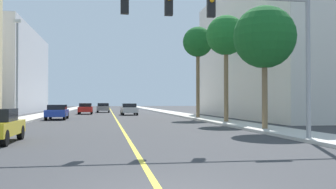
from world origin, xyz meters
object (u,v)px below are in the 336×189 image
Objects in this scene: car_red at (86,108)px; car_blue at (57,112)px; car_gray at (103,108)px; palm_near at (264,38)px; palm_far at (198,43)px; traffic_signal_mast at (231,24)px; palm_mid at (226,36)px; street_lamp at (17,65)px; car_silver at (129,109)px.

car_red is 15.44m from car_blue.
palm_near is at bearing -76.31° from car_gray.
palm_far is at bearing 90.23° from palm_near.
palm_near is 0.79× the size of palm_far.
car_blue is (-9.64, 22.14, -4.16)m from traffic_signal_mast.
street_lamp is at bearing 174.10° from palm_mid.
car_silver is 0.90× the size of car_gray.
palm_far is at bearing 92.35° from palm_mid.
traffic_signal_mast is 14.22m from palm_mid.
car_red is (-11.95, 24.01, -6.05)m from palm_mid.
car_gray is (-3.28, 12.22, 0.02)m from car_silver.
car_red is at bearing 101.74° from traffic_signal_mast.
car_silver reaches higher than car_blue.
car_gray is (6.28, 30.09, -3.69)m from street_lamp.
street_lamp is (-11.75, 15.10, -0.44)m from traffic_signal_mast.
palm_near is (3.91, 5.61, 0.49)m from traffic_signal_mast.
car_red is at bearing 110.16° from palm_near.
palm_far is 14.75m from car_silver.
car_blue is at bearing 73.36° from street_lamp.
car_silver is 0.92× the size of car_red.
palm_mid reaches higher than car_gray.
car_red reaches higher than car_blue.
palm_far is (3.84, 21.31, 2.57)m from traffic_signal_mast.
street_lamp reaches higher than car_gray.
traffic_signal_mast is at bearing -52.13° from street_lamp.
car_silver is (9.56, 17.87, -3.71)m from street_lamp.
palm_near is 21.87m from car_blue.
street_lamp reaches higher than traffic_signal_mast.
palm_near is at bearing -79.18° from car_silver.
traffic_signal_mast is 24.50m from car_blue.
street_lamp is 18.33m from palm_near.
street_lamp is 8.23m from car_blue.
car_silver is 0.90× the size of car_blue.
car_gray is (-9.63, 31.74, -6.04)m from palm_mid.
car_gray is at bearing 103.29° from car_silver.
car_gray is (-9.37, 39.58, -4.62)m from palm_near.
street_lamp is 23.01m from car_red.
car_gray is (-9.31, 23.89, -6.70)m from palm_far.
car_red is (-11.63, 16.16, -6.70)m from palm_far.
street_lamp reaches higher than car_silver.
car_silver is at bearing 61.86° from street_lamp.
street_lamp is at bearing -101.42° from car_gray.
car_blue is at bearing -97.26° from car_red.
car_red is (-11.70, 31.85, -4.62)m from palm_near.
palm_far reaches higher than car_gray.
car_gray is at bearing -101.18° from car_blue.
palm_mid is at bearing -73.71° from car_silver.
traffic_signal_mast is 2.51× the size of car_silver.
car_blue is at bearing 113.54° from traffic_signal_mast.
car_silver is (-6.03, 11.67, -6.72)m from palm_far.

